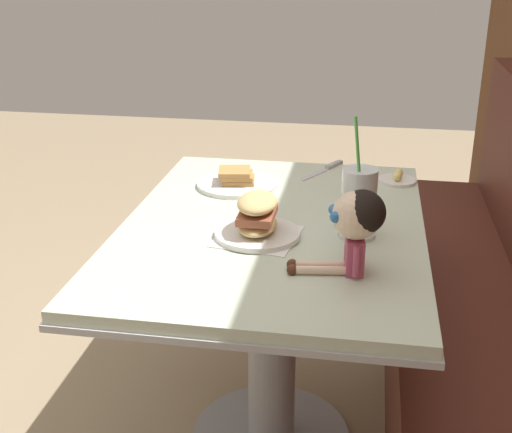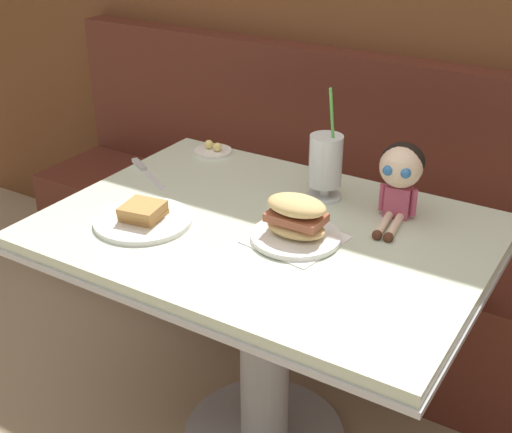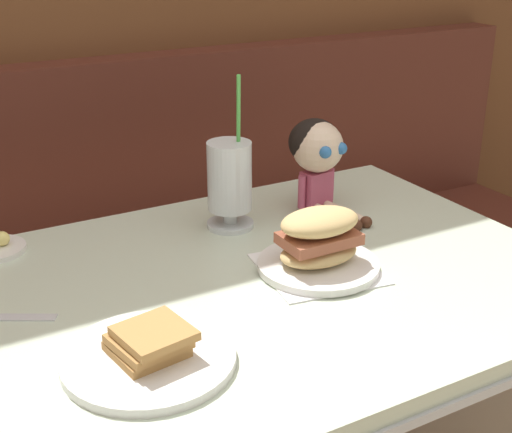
{
  "view_description": "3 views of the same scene",
  "coord_description": "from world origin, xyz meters",
  "views": [
    {
      "loc": [
        1.67,
        0.42,
        1.44
      ],
      "look_at": [
        0.11,
        0.15,
        0.8
      ],
      "focal_mm": 47.61,
      "sensor_mm": 36.0,
      "label": 1
    },
    {
      "loc": [
        0.78,
        -1.14,
        1.55
      ],
      "look_at": [
        -0.03,
        0.18,
        0.76
      ],
      "focal_mm": 48.15,
      "sensor_mm": 36.0,
      "label": 2
    },
    {
      "loc": [
        -0.56,
        -0.79,
        1.33
      ],
      "look_at": [
        0.03,
        0.25,
        0.82
      ],
      "focal_mm": 49.93,
      "sensor_mm": 36.0,
      "label": 3
    }
  ],
  "objects": [
    {
      "name": "toast_plate",
      "position": [
        -0.27,
        0.03,
        0.76
      ],
      "size": [
        0.25,
        0.25,
        0.06
      ],
      "color": "white",
      "rests_on": "diner_table"
    },
    {
      "name": "sandwich_plate",
      "position": [
        0.1,
        0.15,
        0.79
      ],
      "size": [
        0.23,
        0.23,
        0.12
      ],
      "color": "white",
      "rests_on": "diner_table"
    },
    {
      "name": "milkshake_glass",
      "position": [
        0.05,
        0.4,
        0.84
      ],
      "size": [
        0.1,
        0.1,
        0.32
      ],
      "color": "silver",
      "rests_on": "diner_table"
    },
    {
      "name": "seated_doll",
      "position": [
        0.26,
        0.4,
        0.87
      ],
      "size": [
        0.13,
        0.22,
        0.2
      ],
      "color": "#B74C6B",
      "rests_on": "diner_table"
    },
    {
      "name": "booth_bench",
      "position": [
        0.0,
        0.81,
        0.33
      ],
      "size": [
        2.6,
        0.48,
        1.0
      ],
      "color": "#512319",
      "rests_on": "ground"
    },
    {
      "name": "diner_table",
      "position": [
        0.0,
        0.18,
        0.54
      ],
      "size": [
        1.11,
        0.81,
        0.74
      ],
      "color": "beige",
      "rests_on": "ground"
    }
  ]
}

